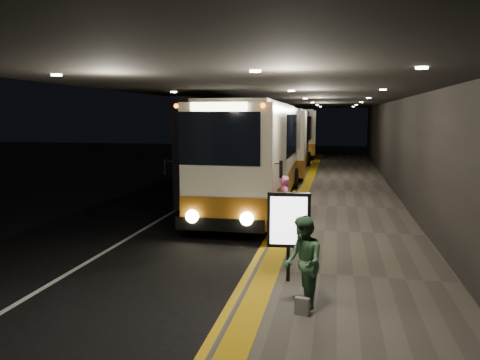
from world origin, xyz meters
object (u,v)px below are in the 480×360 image
(bag_polka, at_px, (302,306))
(info_sign, at_px, (289,222))
(coach_main, at_px, (257,158))
(coach_third, at_px, (300,134))
(passenger_boarding, at_px, (285,203))
(stanchion_post, at_px, (284,220))
(passenger_waiting_green, at_px, (303,263))
(coach_second, at_px, (287,143))

(bag_polka, bearing_deg, info_sign, 104.27)
(coach_main, xyz_separation_m, bag_polka, (2.70, -11.07, -1.64))
(coach_third, distance_m, passenger_boarding, 30.47)
(passenger_boarding, height_order, stanchion_post, passenger_boarding)
(coach_main, relative_size, passenger_waiting_green, 7.60)
(coach_third, xyz_separation_m, passenger_waiting_green, (2.84, -36.20, -0.95))
(coach_second, distance_m, stanchion_post, 17.84)
(info_sign, xyz_separation_m, stanchion_post, (-0.45, 3.25, -0.72))
(info_sign, bearing_deg, coach_third, 88.38)
(info_sign, relative_size, stanchion_post, 1.64)
(coach_main, xyz_separation_m, passenger_waiting_green, (2.67, -10.74, -0.94))
(passenger_boarding, xyz_separation_m, bag_polka, (0.98, -6.12, -0.70))
(coach_third, bearing_deg, coach_main, -93.04)
(coach_third, bearing_deg, passenger_boarding, -89.86)
(stanchion_post, bearing_deg, info_sign, -82.10)
(passenger_waiting_green, bearing_deg, coach_main, 175.41)
(coach_second, bearing_deg, passenger_boarding, -86.40)
(bag_polka, distance_m, info_sign, 2.07)
(coach_second, relative_size, stanchion_post, 10.78)
(coach_main, relative_size, bag_polka, 41.75)
(passenger_waiting_green, relative_size, info_sign, 0.89)
(coach_main, height_order, passenger_boarding, coach_main)
(coach_third, distance_m, info_sign, 34.94)
(info_sign, bearing_deg, passenger_boarding, 91.44)
(coach_third, relative_size, info_sign, 6.83)
(passenger_waiting_green, bearing_deg, stanchion_post, 171.96)
(coach_main, distance_m, coach_second, 11.58)
(coach_second, bearing_deg, stanchion_post, -86.47)
(bag_polka, height_order, stanchion_post, stanchion_post)
(passenger_boarding, distance_m, info_sign, 4.51)
(stanchion_post, bearing_deg, coach_second, 95.73)
(coach_third, height_order, info_sign, coach_third)
(coach_second, relative_size, passenger_waiting_green, 7.34)
(coach_third, bearing_deg, stanchion_post, -89.82)
(passenger_waiting_green, height_order, bag_polka, passenger_waiting_green)
(bag_polka, relative_size, info_sign, 0.16)
(coach_main, relative_size, coach_second, 1.04)
(passenger_boarding, relative_size, passenger_waiting_green, 1.00)
(passenger_boarding, bearing_deg, coach_main, -0.90)
(info_sign, height_order, stanchion_post, info_sign)
(coach_third, xyz_separation_m, stanchion_post, (1.99, -31.60, -1.23))
(passenger_waiting_green, bearing_deg, info_sign, 178.09)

